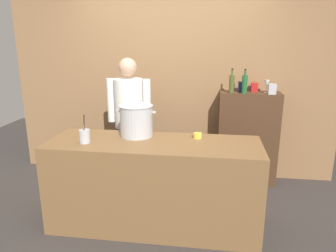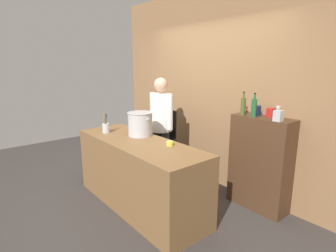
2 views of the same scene
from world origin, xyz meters
The scene contains 14 objects.
ground_plane centered at (0.00, 0.00, 0.00)m, with size 8.00×8.00×0.00m, color #383330.
brick_back_panel centered at (0.00, 1.40, 1.50)m, with size 4.40×0.10×3.00m, color olive.
prep_counter centered at (0.00, 0.00, 0.45)m, with size 2.09×0.70×0.90m, color brown.
bar_cabinet centered at (1.03, 1.19, 0.61)m, with size 0.76×0.32×1.22m, color #472D1C.
chef centered at (-0.43, 0.71, 0.96)m, with size 0.53×0.36×1.66m.
stockpot_large centered at (-0.21, 0.18, 1.06)m, with size 0.41×0.35×0.32m.
utensil_crock centered at (-0.65, -0.11, 0.97)m, with size 0.10×0.10×0.30m.
butter_jar centered at (0.42, 0.18, 0.93)m, with size 0.09×0.09×0.05m, color yellow.
wine_bottle_olive centered at (0.78, 1.10, 1.33)m, with size 0.06×0.06×0.30m.
wine_bottle_green centered at (0.94, 1.10, 1.33)m, with size 0.07×0.07×0.30m.
wine_glass_tall centered at (1.21, 1.17, 1.33)m, with size 0.06×0.06×0.16m.
spice_tin_navy centered at (0.91, 1.20, 1.28)m, with size 0.08×0.08×0.13m, color navy.
spice_tin_red centered at (1.08, 1.25, 1.27)m, with size 0.08×0.08×0.11m, color red.
spice_tin_silver centered at (1.27, 1.09, 1.28)m, with size 0.09×0.09×0.13m, color #B2B2B7.
Camera 1 is at (0.55, -2.89, 1.88)m, focal length 33.97 mm.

